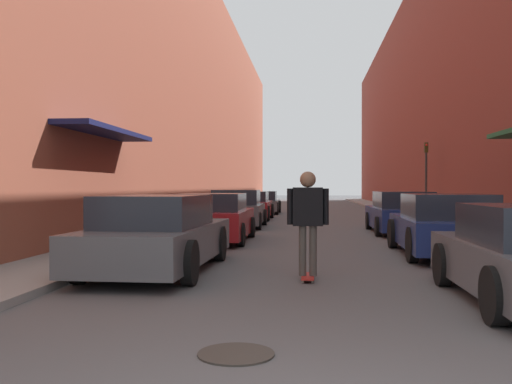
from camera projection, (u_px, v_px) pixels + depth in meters
name	position (u px, v px, depth m)	size (l,w,h in m)	color
ground	(313.00, 217.00, 27.94)	(137.71, 137.71, 0.00)	#515154
curb_strip_left	(234.00, 210.00, 34.62)	(1.80, 62.60, 0.12)	gray
curb_strip_right	(393.00, 211.00, 33.71)	(1.80, 62.60, 0.12)	gray
building_row_left	(187.00, 103.00, 34.83)	(4.90, 62.60, 13.27)	brown
building_row_right	(444.00, 99.00, 33.37)	(4.90, 62.60, 13.26)	brown
parked_car_left_0	(158.00, 235.00, 10.18)	(1.93, 4.74, 1.37)	#515459
parked_car_left_1	(213.00, 218.00, 15.73)	(2.02, 4.25, 1.33)	maroon
parked_car_left_2	(237.00, 210.00, 21.16)	(1.98, 3.98, 1.40)	#515459
parked_car_left_3	(250.00, 206.00, 26.18)	(2.00, 4.32, 1.29)	maroon
parked_car_left_4	(261.00, 203.00, 31.87)	(2.08, 4.03, 1.26)	#515459
parked_car_right_1	(445.00, 226.00, 12.54)	(2.04, 4.46, 1.36)	navy
parked_car_right_2	(402.00, 213.00, 18.61)	(2.00, 4.67, 1.36)	navy
skateboarder	(308.00, 213.00, 9.22)	(0.68, 0.78, 1.76)	#B2231E
manhole_cover	(236.00, 354.00, 5.14)	(0.70, 0.70, 0.02)	#332D28
traffic_light	(426.00, 171.00, 25.50)	(0.16, 0.22, 3.37)	#2D2D2D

